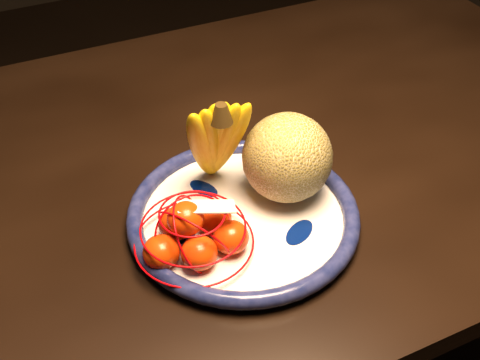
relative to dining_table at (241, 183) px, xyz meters
name	(u,v)px	position (x,y,z in m)	size (l,w,h in m)	color
dining_table	(241,183)	(0.00, 0.00, 0.00)	(1.43, 0.88, 0.71)	black
fruit_bowl	(243,216)	(-0.07, -0.15, 0.09)	(0.32, 0.32, 0.03)	white
cantaloupe	(287,158)	(0.00, -0.14, 0.15)	(0.13, 0.13, 0.13)	olive
banana_bunch	(215,138)	(-0.08, -0.08, 0.18)	(0.12, 0.11, 0.18)	yellow
mandarin_bag	(194,233)	(-0.15, -0.18, 0.11)	(0.20, 0.20, 0.10)	#FF3A0F
price_tag	(206,207)	(-0.14, -0.18, 0.15)	(0.07, 0.03, 0.00)	white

